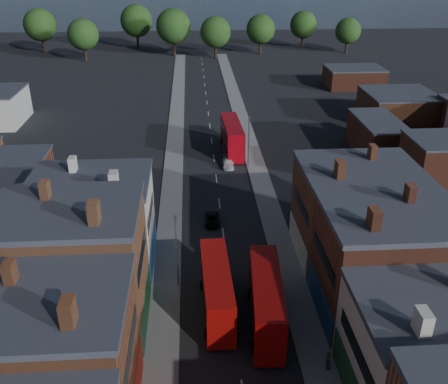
{
  "coord_description": "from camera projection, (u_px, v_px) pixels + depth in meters",
  "views": [
    {
      "loc": [
        -3.27,
        -11.38,
        31.21
      ],
      "look_at": [
        0.0,
        38.51,
        6.41
      ],
      "focal_mm": 40.0,
      "sensor_mm": 36.0,
      "label": 1
    }
  ],
  "objects": [
    {
      "name": "pavement_west",
      "position": [
        171.0,
        198.0,
        68.52
      ],
      "size": [
        3.0,
        200.0,
        0.12
      ],
      "primitive_type": "cube",
      "color": "gray",
      "rests_on": "ground"
    },
    {
      "name": "pavement_east",
      "position": [
        265.0,
        195.0,
        69.28
      ],
      "size": [
        3.0,
        200.0,
        0.12
      ],
      "primitive_type": "cube",
      "color": "gray",
      "rests_on": "ground"
    },
    {
      "name": "lamp_post_2",
      "position": [
        177.0,
        248.0,
        48.65
      ],
      "size": [
        0.25,
        0.7,
        8.12
      ],
      "color": "slate",
      "rests_on": "ground"
    },
    {
      "name": "lamp_post_3",
      "position": [
        249.0,
        139.0,
        76.08
      ],
      "size": [
        0.25,
        0.7,
        8.12
      ],
      "color": "slate",
      "rests_on": "ground"
    },
    {
      "name": "bus_0",
      "position": [
        217.0,
        289.0,
        46.24
      ],
      "size": [
        3.0,
        11.02,
        4.73
      ],
      "rotation": [
        0.0,
        0.0,
        0.03
      ],
      "color": "red",
      "rests_on": "ground"
    },
    {
      "name": "bus_1",
      "position": [
        266.0,
        301.0,
        44.65
      ],
      "size": [
        3.51,
        11.54,
        4.91
      ],
      "rotation": [
        0.0,
        0.0,
        -0.08
      ],
      "color": "#A60A09",
      "rests_on": "ground"
    },
    {
      "name": "bus_2",
      "position": [
        232.0,
        137.0,
        82.44
      ],
      "size": [
        3.36,
        12.03,
        5.16
      ],
      "rotation": [
        0.0,
        0.0,
        0.04
      ],
      "color": "#9A060F",
      "rests_on": "ground"
    },
    {
      "name": "car_2",
      "position": [
        212.0,
        219.0,
        62.12
      ],
      "size": [
        1.82,
        3.87,
        1.07
      ],
      "primitive_type": "imported",
      "rotation": [
        0.0,
        0.0,
        -0.01
      ],
      "color": "black",
      "rests_on": "ground"
    },
    {
      "name": "car_3",
      "position": [
        228.0,
        163.0,
        78.02
      ],
      "size": [
        1.77,
        4.2,
        1.21
      ],
      "primitive_type": "imported",
      "rotation": [
        0.0,
        0.0,
        -0.02
      ],
      "color": "white",
      "rests_on": "ground"
    },
    {
      "name": "ped_3",
      "position": [
        328.0,
        360.0,
        40.38
      ],
      "size": [
        0.51,
        1.07,
        1.81
      ],
      "primitive_type": "imported",
      "rotation": [
        0.0,
        0.0,
        1.55
      ],
      "color": "#5B544E",
      "rests_on": "pavement_east"
    }
  ]
}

